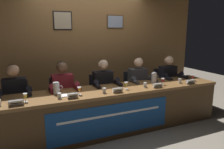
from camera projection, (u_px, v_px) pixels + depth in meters
The scene contains 30 objects.
ground_plane at pixel (112, 129), 3.69m from camera, with size 12.00×12.00×0.00m, color gray.
wall_back_panelled at pixel (90, 51), 4.53m from camera, with size 5.34×0.14×2.60m.
conference_table at pixel (115, 103), 3.48m from camera, with size 4.14×0.75×0.76m.
chair_far_left at pixel (17, 108), 3.51m from camera, with size 0.44×0.45×0.90m.
panelist_far_left at pixel (15, 96), 3.27m from camera, with size 0.51×0.48×1.22m.
nameplate_far_left at pixel (16, 103), 2.71m from camera, with size 0.19×0.06×0.08m.
juice_glass_far_left at pixel (25, 96), 2.85m from camera, with size 0.06×0.06×0.12m.
chair_left at pixel (62, 102), 3.81m from camera, with size 0.44×0.45×0.90m.
panelist_left at pixel (64, 91), 3.57m from camera, with size 0.51×0.48×1.22m.
nameplate_left at pixel (73, 96), 3.01m from camera, with size 0.16×0.06×0.08m.
juice_glass_left at pixel (79, 89), 3.18m from camera, with size 0.06×0.06×0.12m.
water_cup_left at pixel (59, 96), 3.00m from camera, with size 0.06×0.06×0.08m.
chair_center at pixel (101, 97), 4.11m from camera, with size 0.44×0.45×0.90m.
panelist_center at pixel (104, 86), 3.87m from camera, with size 0.51×0.48×1.22m.
nameplate_center at pixel (118, 90), 3.30m from camera, with size 0.17×0.06×0.08m.
juice_glass_center at pixel (126, 84), 3.49m from camera, with size 0.06×0.06×0.12m.
water_cup_center at pixel (104, 91), 3.27m from camera, with size 0.06×0.06×0.08m.
chair_right at pixel (134, 93), 4.40m from camera, with size 0.44×0.45×0.90m.
panelist_right at pixel (139, 82), 4.17m from camera, with size 0.51×0.48×1.22m.
nameplate_right at pixel (158, 85), 3.59m from camera, with size 0.18×0.06×0.08m.
juice_glass_right at pixel (163, 80), 3.78m from camera, with size 0.06×0.06×0.12m.
water_cup_right at pixel (145, 85), 3.62m from camera, with size 0.06×0.06×0.08m.
chair_far_right at pixel (163, 89), 4.70m from camera, with size 0.44×0.45×0.90m.
panelist_far_right at pixel (170, 79), 4.47m from camera, with size 0.51×0.48×1.22m.
nameplate_far_right at pixel (191, 82), 3.86m from camera, with size 0.19×0.06×0.08m.
juice_glass_far_right at pixel (193, 77), 4.08m from camera, with size 0.06×0.06×0.12m.
water_cup_far_right at pixel (180, 81), 3.92m from camera, with size 0.06×0.06×0.08m.
water_pitcher_left_side at pixel (56, 88), 3.21m from camera, with size 0.15×0.10×0.21m.
water_pitcher_right_side at pixel (154, 78), 3.97m from camera, with size 0.15×0.10×0.21m.
document_stack_left at pixel (67, 95), 3.15m from camera, with size 0.21×0.16×0.01m.
Camera 1 is at (-1.36, -3.13, 1.71)m, focal length 32.78 mm.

